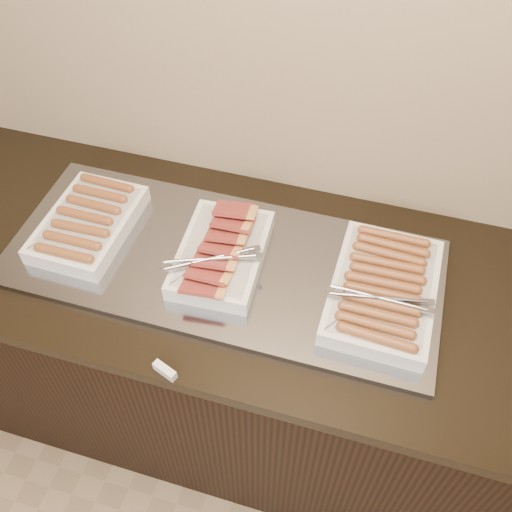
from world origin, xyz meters
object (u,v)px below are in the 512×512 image
Objects in this scene: warming_tray at (222,262)px; dish_right at (383,290)px; dish_center at (221,253)px; counter at (233,349)px; dish_left at (88,223)px.

dish_right reaches higher than warming_tray.
dish_right is (0.44, 0.00, 0.00)m from dish_center.
dish_left is (-0.42, 0.00, 0.50)m from counter.
dish_left reaches higher than counter.
counter is at bearing 12.43° from dish_center.
dish_right is at bearing -0.43° from counter.
counter is at bearing 1.09° from dish_left.
dish_left is 0.87× the size of dish_right.
warming_tray is 0.04m from dish_center.
counter is 5.63× the size of dish_center.
counter is at bearing -179.23° from dish_right.
dish_right is at bearing -0.42° from warming_tray.
dish_left is at bearing 176.28° from dish_center.
dish_center is at bearing -100.82° from warming_tray.
warming_tray is 3.01× the size of dish_right.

